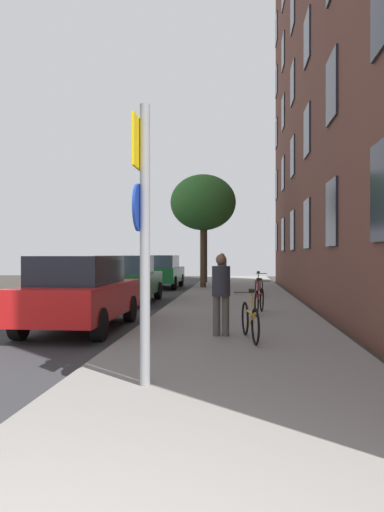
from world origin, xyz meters
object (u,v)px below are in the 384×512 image
object	(u,v)px
bicycle_1	(259,300)
bicycle_2	(259,286)
pedestrian_1	(222,271)
traffic_light	(204,235)
sign_post	(143,224)
car_2	(161,271)
car_0	(80,292)
pedestrian_0	(221,289)
tree_near	(203,203)
car_1	(126,278)
bicycle_0	(250,320)

from	to	relation	value
bicycle_1	bicycle_2	distance (m)	5.55
bicycle_2	pedestrian_1	distance (m)	1.67
traffic_light	bicycle_1	world-z (taller)	traffic_light
bicycle_1	sign_post	bearing A→B (deg)	-103.35
car_2	car_0	bearing A→B (deg)	-88.59
pedestrian_0	car_2	distance (m)	14.96
tree_near	car_2	bearing A→B (deg)	158.77
car_1	bicycle_1	bearing A→B (deg)	-39.83
traffic_light	car_1	size ratio (longest dim) A/B	0.92
tree_near	pedestrian_1	size ratio (longest dim) A/B	3.33
car_1	bicycle_0	bearing A→B (deg)	-61.86
bicycle_0	tree_near	bearing A→B (deg)	97.44
car_0	car_2	size ratio (longest dim) A/B	0.98
tree_near	car_1	bearing A→B (deg)	-108.18
pedestrian_0	car_2	xyz separation A→B (m)	(-3.44, 14.56, -0.16)
traffic_light	car_0	xyz separation A→B (m)	(-1.57, -17.00, -1.92)
bicycle_0	car_0	distance (m)	3.95
traffic_light	car_0	world-z (taller)	traffic_light
pedestrian_0	traffic_light	bearing A→B (deg)	94.86
tree_near	pedestrian_1	xyz separation A→B (m)	(1.02, -3.96, -3.08)
bicycle_2	pedestrian_0	xyz separation A→B (m)	(-1.11, -9.04, 0.52)
pedestrian_1	car_0	distance (m)	9.12
tree_near	bicycle_2	bearing A→B (deg)	-62.68
sign_post	car_2	distance (m)	18.35
sign_post	bicycle_2	bearing A→B (deg)	81.37
tree_near	pedestrian_0	size ratio (longest dim) A/B	3.45
sign_post	traffic_light	bearing A→B (deg)	91.95
bicycle_0	car_2	world-z (taller)	car_2
bicycle_0	car_1	bearing A→B (deg)	118.14
car_0	pedestrian_1	bearing A→B (deg)	71.98
traffic_light	tree_near	xyz separation A→B (m)	(0.23, -4.38, 1.35)
sign_post	pedestrian_1	bearing A→B (deg)	87.80
pedestrian_0	car_0	world-z (taller)	pedestrian_0
traffic_light	bicycle_1	xyz separation A→B (m)	(2.41, -14.61, -2.28)
bicycle_0	car_1	distance (m)	8.51
car_0	car_1	bearing A→B (deg)	93.49
traffic_light	pedestrian_1	distance (m)	8.61
pedestrian_1	car_1	distance (m)	4.14
pedestrian_1	car_0	xyz separation A→B (m)	(-2.82, -8.67, -0.19)
pedestrian_1	tree_near	bearing A→B (deg)	104.41
car_0	bicycle_2	bearing A→B (deg)	62.01
bicycle_1	bicycle_2	size ratio (longest dim) A/B	0.98
bicycle_2	car_2	size ratio (longest dim) A/B	0.39
pedestrian_0	pedestrian_1	world-z (taller)	pedestrian_1
sign_post	bicycle_1	size ratio (longest dim) A/B	1.98
tree_near	bicycle_1	size ratio (longest dim) A/B	3.20
bicycle_0	bicycle_2	xyz separation A→B (m)	(0.58, 9.42, 0.00)
tree_near	car_1	size ratio (longest dim) A/B	1.27
traffic_light	bicycle_2	bearing A→B (deg)	-73.68
traffic_light	car_2	xyz separation A→B (m)	(-1.90, -3.55, -1.92)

